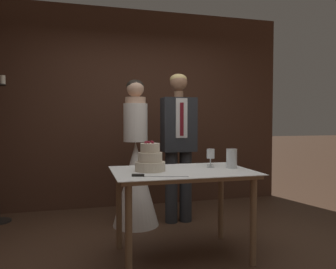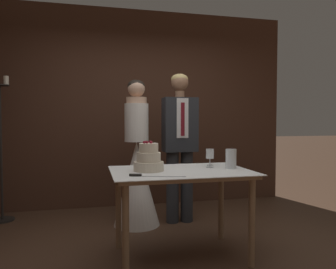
{
  "view_description": "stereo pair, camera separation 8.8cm",
  "coord_description": "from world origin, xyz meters",
  "px_view_note": "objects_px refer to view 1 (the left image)",
  "views": [
    {
      "loc": [
        -0.76,
        -2.77,
        1.24
      ],
      "look_at": [
        0.11,
        0.53,
        1.09
      ],
      "focal_mm": 35.0,
      "sensor_mm": 36.0,
      "label": 1
    },
    {
      "loc": [
        -0.68,
        -2.79,
        1.24
      ],
      "look_at": [
        0.11,
        0.53,
        1.09
      ],
      "focal_mm": 35.0,
      "sensor_mm": 36.0,
      "label": 2
    }
  ],
  "objects_px": {
    "wine_glass_near": "(210,154)",
    "wine_glass_middle": "(211,155)",
    "hurricane_candle": "(232,159)",
    "cake_knife": "(149,176)",
    "cake_table": "(182,181)",
    "bride": "(136,172)",
    "tiered_cake": "(150,160)",
    "groom": "(179,140)"
  },
  "relations": [
    {
      "from": "groom",
      "to": "wine_glass_middle",
      "type": "bearing_deg",
      "value": -86.43
    },
    {
      "from": "wine_glass_near",
      "to": "wine_glass_middle",
      "type": "height_order",
      "value": "wine_glass_middle"
    },
    {
      "from": "cake_table",
      "to": "cake_knife",
      "type": "height_order",
      "value": "cake_knife"
    },
    {
      "from": "tiered_cake",
      "to": "bride",
      "type": "relative_size",
      "value": 0.16
    },
    {
      "from": "wine_glass_near",
      "to": "bride",
      "type": "distance_m",
      "value": 1.02
    },
    {
      "from": "wine_glass_near",
      "to": "wine_glass_middle",
      "type": "xyz_separation_m",
      "value": [
        -0.05,
        -0.13,
        0.01
      ]
    },
    {
      "from": "tiered_cake",
      "to": "bride",
      "type": "height_order",
      "value": "bride"
    },
    {
      "from": "cake_table",
      "to": "hurricane_candle",
      "type": "xyz_separation_m",
      "value": [
        0.49,
        0.01,
        0.18
      ]
    },
    {
      "from": "wine_glass_near",
      "to": "tiered_cake",
      "type": "bearing_deg",
      "value": -162.72
    },
    {
      "from": "wine_glass_near",
      "to": "hurricane_candle",
      "type": "distance_m",
      "value": 0.26
    },
    {
      "from": "wine_glass_middle",
      "to": "wine_glass_near",
      "type": "bearing_deg",
      "value": 68.98
    },
    {
      "from": "tiered_cake",
      "to": "groom",
      "type": "bearing_deg",
      "value": 60.11
    },
    {
      "from": "cake_knife",
      "to": "tiered_cake",
      "type": "bearing_deg",
      "value": 94.13
    },
    {
      "from": "tiered_cake",
      "to": "wine_glass_middle",
      "type": "bearing_deg",
      "value": 6.83
    },
    {
      "from": "cake_knife",
      "to": "wine_glass_middle",
      "type": "distance_m",
      "value": 0.77
    },
    {
      "from": "cake_knife",
      "to": "groom",
      "type": "relative_size",
      "value": 0.25
    },
    {
      "from": "cake_knife",
      "to": "hurricane_candle",
      "type": "relative_size",
      "value": 2.41
    },
    {
      "from": "groom",
      "to": "cake_table",
      "type": "bearing_deg",
      "value": -104.92
    },
    {
      "from": "cake_table",
      "to": "cake_knife",
      "type": "relative_size",
      "value": 2.82
    },
    {
      "from": "cake_table",
      "to": "hurricane_candle",
      "type": "height_order",
      "value": "hurricane_candle"
    },
    {
      "from": "tiered_cake",
      "to": "cake_knife",
      "type": "bearing_deg",
      "value": -103.27
    },
    {
      "from": "wine_glass_middle",
      "to": "hurricane_candle",
      "type": "bearing_deg",
      "value": -28.78
    },
    {
      "from": "cake_table",
      "to": "wine_glass_near",
      "type": "xyz_separation_m",
      "value": [
        0.37,
        0.23,
        0.21
      ]
    },
    {
      "from": "wine_glass_near",
      "to": "bride",
      "type": "xyz_separation_m",
      "value": [
        -0.63,
        0.75,
        -0.27
      ]
    },
    {
      "from": "wine_glass_middle",
      "to": "groom",
      "type": "distance_m",
      "value": 0.89
    },
    {
      "from": "cake_table",
      "to": "groom",
      "type": "relative_size",
      "value": 0.69
    },
    {
      "from": "cake_table",
      "to": "hurricane_candle",
      "type": "bearing_deg",
      "value": 0.82
    },
    {
      "from": "wine_glass_middle",
      "to": "groom",
      "type": "relative_size",
      "value": 0.1
    },
    {
      "from": "cake_knife",
      "to": "wine_glass_near",
      "type": "height_order",
      "value": "wine_glass_near"
    },
    {
      "from": "wine_glass_middle",
      "to": "hurricane_candle",
      "type": "relative_size",
      "value": 0.98
    },
    {
      "from": "cake_knife",
      "to": "hurricane_candle",
      "type": "distance_m",
      "value": 0.89
    },
    {
      "from": "bride",
      "to": "cake_table",
      "type": "bearing_deg",
      "value": -75.09
    },
    {
      "from": "cake_knife",
      "to": "cake_table",
      "type": "bearing_deg",
      "value": 53.16
    },
    {
      "from": "tiered_cake",
      "to": "wine_glass_middle",
      "type": "height_order",
      "value": "tiered_cake"
    },
    {
      "from": "cake_knife",
      "to": "bride",
      "type": "bearing_deg",
      "value": 103.19
    },
    {
      "from": "hurricane_candle",
      "to": "groom",
      "type": "xyz_separation_m",
      "value": [
        -0.23,
        0.98,
        0.13
      ]
    },
    {
      "from": "cake_table",
      "to": "groom",
      "type": "xyz_separation_m",
      "value": [
        0.26,
        0.99,
        0.31
      ]
    },
    {
      "from": "hurricane_candle",
      "to": "cake_knife",
      "type": "bearing_deg",
      "value": -162.78
    },
    {
      "from": "hurricane_candle",
      "to": "tiered_cake",
      "type": "bearing_deg",
      "value": 178.32
    },
    {
      "from": "cake_knife",
      "to": "wine_glass_middle",
      "type": "xyz_separation_m",
      "value": [
        0.67,
        0.36,
        0.11
      ]
    },
    {
      "from": "groom",
      "to": "wine_glass_near",
      "type": "bearing_deg",
      "value": -82.0
    },
    {
      "from": "cake_knife",
      "to": "bride",
      "type": "relative_size",
      "value": 0.26
    }
  ]
}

